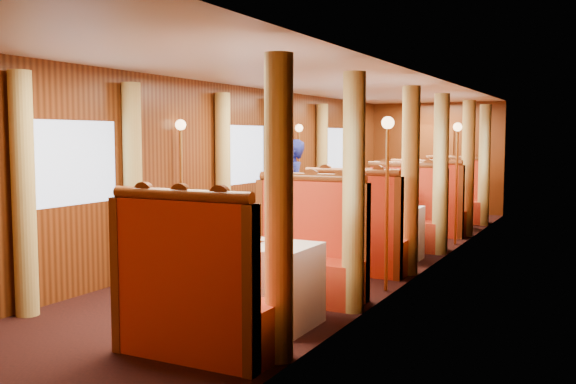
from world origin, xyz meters
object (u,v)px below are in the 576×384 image
Objects in this scene: table_mid at (381,233)px; rose_vase_mid at (382,194)px; rose_vase_far at (441,179)px; passenger at (397,202)px; table_far at (441,208)px; banquette_far_fwd at (428,211)px; fruit_plate at (279,246)px; tea_tray at (243,243)px; teapot_left at (237,235)px; banquette_far_aft at (454,201)px; banquette_near_aft at (305,260)px; banquette_near_fwd at (194,304)px; steward at (292,194)px; table_near at (258,284)px; banquette_mid_aft at (403,221)px; banquette_mid_fwd at (355,240)px; teapot_back at (250,234)px; teapot_right at (251,240)px.

rose_vase_mid is (0.01, -0.03, 0.55)m from table_mid.
passenger is (0.03, -2.78, -0.19)m from rose_vase_far.
table_far is 1.02m from banquette_far_fwd.
fruit_plate is at bearing -87.57° from table_far.
banquette_far_fwd is 6.16m from fruit_plate.
teapot_left reaches higher than tea_tray.
banquette_far_aft is 8.18m from fruit_plate.
banquette_near_aft is 1.28× the size of table_mid.
tea_tray is 0.43m from fruit_plate.
banquette_near_fwd is 0.79× the size of steward.
teapot_left reaches higher than table_near.
banquette_mid_aft is (0.00, 5.53, 0.00)m from banquette_near_fwd.
banquette_mid_aft reaches higher than fruit_plate.
steward is (-1.55, 0.25, 0.47)m from table_mid.
banquette_mid_fwd is 8.15× the size of teapot_back.
banquette_near_fwd and banquette_near_aft have the same top height.
banquette_near_aft is 7.00m from banquette_far_aft.
banquette_far_fwd is 2.75m from steward.
tea_tray is at bearing -90.95° from table_far.
teapot_right is (0.01, -0.15, 0.43)m from table_near.
banquette_near_aft is 1.23m from teapot_right.
banquette_near_fwd is 4.52m from rose_vase_mid.
steward is at bearing 107.96° from banquette_near_fwd.
banquette_mid_fwd reaches higher than teapot_right.
rose_vase_mid is (0.01, -1.04, 0.50)m from banquette_mid_aft.
banquette_far_fwd is at bearing 97.46° from teapot_right.
fruit_plate is at bearing -85.25° from table_mid.
passenger reaches higher than teapot_right.
passenger is at bearing -90.00° from banquette_far_aft.
table_mid is at bearing -90.00° from banquette_far_fwd.
banquette_near_fwd is 8.15× the size of teapot_back.
banquette_far_aft is (0.00, 3.50, 0.00)m from banquette_mid_aft.
table_near is at bearing 90.00° from banquette_near_fwd.
teapot_back is at bearing -90.92° from banquette_far_aft.
banquette_far_aft reaches higher than table_far.
rose_vase_mid is 0.77m from passenger.
passenger is (-0.00, 0.72, 0.37)m from table_mid.
table_near is 0.78× the size of banquette_near_fwd.
rose_vase_far is (-0.03, 4.51, 0.50)m from banquette_mid_fwd.
table_near is 0.41m from tea_tray.
table_mid is (0.00, 3.50, 0.00)m from table_near.
teapot_back is 0.46× the size of rose_vase_far.
table_mid is 3.69m from fruit_plate.
banquette_mid_aft is 4.59m from tea_tray.
banquette_far_aft is at bearing 88.48° from rose_vase_far.
teapot_left is 0.51× the size of rose_vase_far.
rose_vase_mid is (0.14, 3.41, 0.11)m from teapot_back.
steward is (-1.55, 3.75, 0.47)m from table_near.
table_far is 4.42× the size of fruit_plate.
table_mid is 3.59m from tea_tray.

